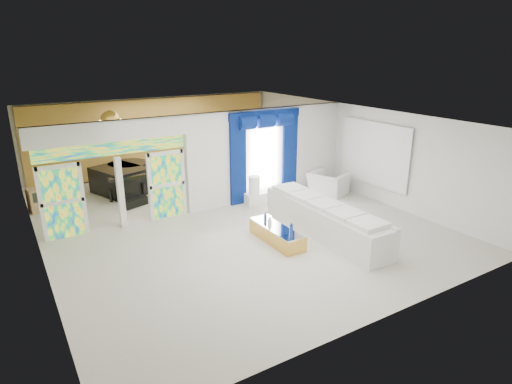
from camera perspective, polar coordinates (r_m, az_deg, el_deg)
floor at (r=12.88m, az=-3.94°, el=-3.43°), size 12.00×12.00×0.00m
dividing_wall at (r=14.29m, az=1.73°, el=5.13°), size 5.70×0.18×3.00m
dividing_header at (r=12.10m, az=-18.65°, el=7.67°), size 4.30×0.18×0.55m
stained_panel_left at (r=12.29m, az=-24.27°, el=-1.20°), size 0.95×0.04×2.00m
stained_panel_right at (r=12.88m, az=-11.73°, el=0.95°), size 0.95×0.04×2.00m
stained_transom at (r=12.19m, az=-18.43°, el=5.48°), size 4.00×0.05×0.35m
window_pane at (r=14.09m, az=1.10°, el=4.73°), size 1.00×0.02×2.30m
blue_drape_left at (r=13.58m, az=-2.41°, el=3.98°), size 0.55×0.10×2.80m
blue_drape_right at (r=14.62m, az=4.48°, el=4.99°), size 0.55×0.10×2.80m
blue_pelmet at (r=13.80m, az=1.20°, el=10.24°), size 2.60×0.12×0.25m
wall_mirror at (r=14.55m, az=15.42°, el=4.91°), size 0.04×2.70×1.90m
gold_curtains at (r=17.72m, az=-13.03°, el=7.27°), size 9.70×0.12×2.90m
white_sofa at (r=11.72m, az=9.11°, el=-3.74°), size 0.97×4.30×0.82m
coffee_table at (r=11.26m, az=2.79°, el=-5.62°), size 0.63×1.81×0.40m
console_table at (r=13.98m, az=0.81°, el=-0.76°), size 1.15×0.40×0.38m
table_lamp at (r=13.68m, az=-0.25°, el=0.92°), size 0.36×0.36×0.58m
armchair at (r=15.00m, az=9.54°, el=1.13°), size 1.42×1.50×0.78m
grand_piano at (r=15.65m, az=-17.53°, el=1.48°), size 1.89×2.15×0.90m
piano_bench at (r=14.27m, az=-15.77°, el=-1.31°), size 0.87×0.57×0.27m
tv_console at (r=14.84m, az=-26.96°, el=-0.93°), size 0.59×0.56×0.75m
chandelier at (r=14.54m, az=-18.76°, el=9.03°), size 0.60×0.60×0.60m
decanters at (r=11.14m, az=2.84°, el=-4.27°), size 0.22×1.18×0.23m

